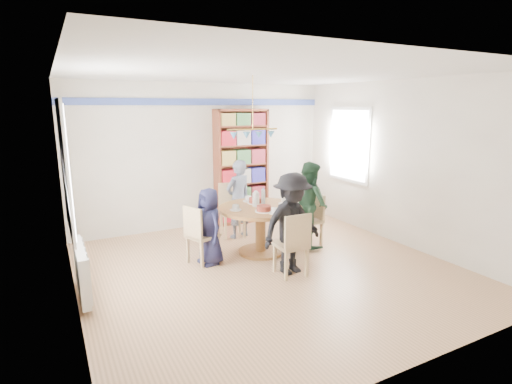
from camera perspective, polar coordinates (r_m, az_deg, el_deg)
ground at (r=5.80m, az=1.87°, el=-10.94°), size 5.00×5.00×0.00m
room_shell at (r=6.03m, az=-4.28°, el=6.16°), size 5.00×5.00×5.00m
radiator at (r=5.30m, az=-23.65°, el=-10.23°), size 0.12×1.00×0.60m
dining_table at (r=6.23m, az=0.66°, el=-3.86°), size 1.30×1.30×0.75m
chair_left at (r=5.88m, az=-8.22°, el=-5.73°), size 0.50×0.50×0.88m
chair_right at (r=6.75m, az=8.06°, el=-3.47°), size 0.38×0.38×0.86m
chair_far at (r=7.11m, az=-3.52°, el=-2.16°), size 0.49×0.49×0.94m
chair_near at (r=5.42m, az=5.41°, el=-7.11°), size 0.41×0.41×0.89m
person_left at (r=5.86m, az=-6.69°, el=-4.88°), size 0.44×0.60×1.14m
person_right at (r=6.60m, az=7.68°, el=-1.72°), size 0.57×0.71×1.41m
person_far at (r=6.96m, az=-2.54°, el=-1.02°), size 0.57×0.45×1.38m
person_near at (r=5.47m, az=5.14°, el=-4.56°), size 0.96×0.62×1.41m
bookshelf at (r=7.82m, az=-2.11°, el=3.48°), size 1.06×0.32×2.22m
tableware at (r=6.17m, az=0.37°, el=-1.58°), size 1.02×1.02×0.27m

